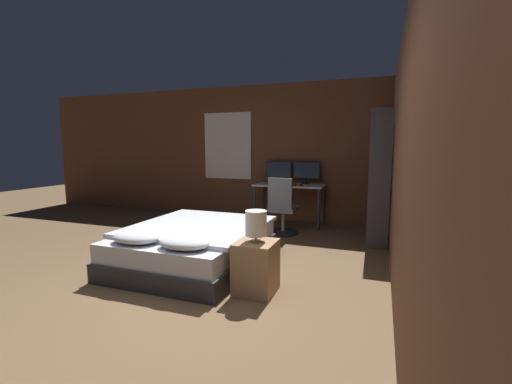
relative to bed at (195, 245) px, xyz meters
name	(u,v)px	position (x,y,z in m)	size (l,w,h in m)	color
ground_plane	(174,311)	(0.46, -1.19, -0.25)	(20.00, 20.00, 0.00)	brown
wall_back	(289,153)	(0.45, 2.93, 1.10)	(12.00, 0.08, 2.70)	brown
wall_side_right	(400,159)	(2.36, 0.31, 1.10)	(0.06, 12.00, 2.70)	brown
bed	(195,245)	(0.00, 0.00, 0.00)	(1.57, 1.98, 0.57)	#2D2D33
nightstand	(256,267)	(1.02, -0.54, 0.02)	(0.39, 0.42, 0.53)	#997551
bedside_lamp	(256,223)	(1.02, -0.54, 0.47)	(0.21, 0.21, 0.32)	gray
desk	(289,190)	(0.56, 2.55, 0.42)	(1.31, 0.62, 0.78)	beige
monitor_left	(279,171)	(0.29, 2.76, 0.77)	(0.50, 0.16, 0.41)	black
monitor_right	(307,171)	(0.84, 2.76, 0.77)	(0.50, 0.16, 0.41)	black
keyboard	(287,185)	(0.56, 2.35, 0.54)	(0.36, 0.13, 0.02)	black
computer_mouse	(301,185)	(0.83, 2.35, 0.55)	(0.07, 0.05, 0.04)	black
office_chair	(282,212)	(0.63, 1.80, 0.14)	(0.52, 0.52, 0.97)	black
bookshelf	(380,174)	(2.16, 1.78, 0.83)	(0.30, 0.87, 2.02)	#333338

